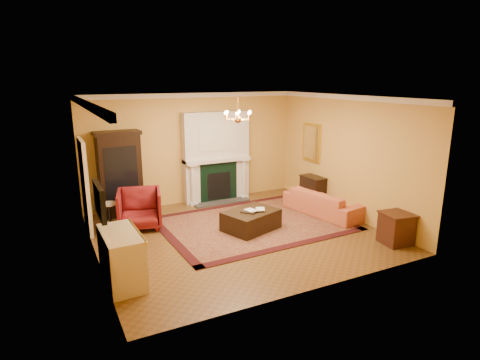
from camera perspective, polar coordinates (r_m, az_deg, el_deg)
floor at (r=9.07m, az=-0.28°, el=-7.68°), size 6.00×5.50×0.02m
ceiling at (r=8.42m, az=-0.30°, el=11.74°), size 6.00×5.50×0.02m
wall_back at (r=11.11m, az=-6.64°, el=4.45°), size 6.00×0.02×3.00m
wall_front at (r=6.35m, az=10.85°, el=-3.27°), size 6.00×0.02×3.00m
wall_left at (r=7.80m, az=-20.51°, el=-0.62°), size 0.02×5.50×3.00m
wall_right at (r=10.29m, az=14.94°, el=3.26°), size 0.02×5.50×3.00m
fireplace at (r=11.21m, az=-3.38°, el=3.02°), size 1.90×0.70×2.50m
crown_molding at (r=9.29m, az=-2.97°, el=11.54°), size 6.00×5.50×0.12m
doorway at (r=9.56m, az=-21.13°, el=-0.85°), size 0.08×1.05×2.10m
tv_panel at (r=7.27m, az=-19.36°, el=-2.80°), size 0.09×0.95×0.58m
gilt_mirror at (r=11.30m, az=10.14°, el=5.26°), size 0.06×0.76×1.05m
chandelier at (r=8.44m, az=-0.30°, el=9.02°), size 0.63×0.55×0.53m
oriental_rug at (r=9.64m, az=1.90°, el=-6.20°), size 4.36×3.33×0.02m
china_cabinet at (r=10.44m, az=-16.70°, el=0.61°), size 1.05×0.52×2.04m
wingback_armchair at (r=9.55m, az=-14.10°, el=-3.74°), size 1.15×1.10×0.99m
pedestal_table at (r=9.48m, az=-18.04°, el=-4.80°), size 0.38×0.38×0.69m
commode at (r=7.17m, az=-16.49°, el=-10.53°), size 0.60×1.22×0.90m
coral_sofa at (r=10.40m, az=11.80°, el=-2.60°), size 1.01×2.21×0.83m
end_table at (r=9.06m, az=21.32°, el=-6.52°), size 0.62×0.62×0.64m
console_table at (r=11.15m, az=10.31°, el=-1.56°), size 0.44×0.71×0.76m
leather_ottoman at (r=9.20m, az=1.56°, el=-5.71°), size 1.40×1.20×0.44m
ottoman_tray at (r=9.11m, az=1.51°, el=-4.36°), size 0.54×0.52×0.03m
book_a at (r=8.93m, az=1.09°, el=-3.74°), size 0.20×0.08×0.27m
book_b at (r=9.09m, az=2.29°, el=-3.44°), size 0.19×0.10×0.27m
topiary_left at (r=10.87m, az=-6.73°, el=4.00°), size 0.15×0.15×0.41m
topiary_right at (r=11.43m, az=0.12°, el=4.76°), size 0.17×0.17×0.47m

